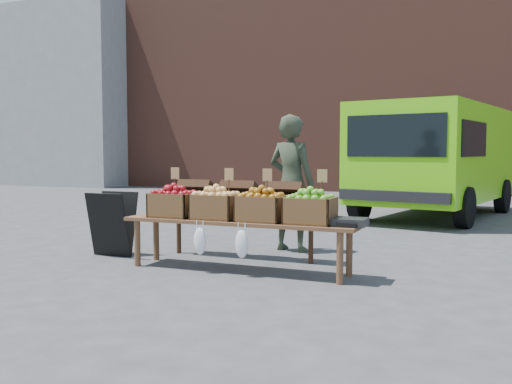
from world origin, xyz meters
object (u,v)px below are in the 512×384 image
at_px(vendor, 292,183).
at_px(back_table, 242,217).
at_px(crate_golden_apples, 174,205).
at_px(crate_russet_pears, 216,207).
at_px(chalkboard_sign, 112,224).
at_px(crate_green_apples, 310,211).
at_px(weighing_scale, 350,222).
at_px(delivery_van, 436,162).
at_px(display_bench, 239,246).
at_px(crate_red_apples, 262,209).

distance_m(vendor, back_table, 0.92).
relative_size(crate_golden_apples, crate_russet_pears, 1.00).
relative_size(vendor, chalkboard_sign, 2.20).
height_order(vendor, chalkboard_sign, vendor).
height_order(vendor, crate_russet_pears, vendor).
relative_size(vendor, crate_russet_pears, 3.63).
height_order(back_table, crate_green_apples, back_table).
distance_m(chalkboard_sign, weighing_scale, 3.13).
xyz_separation_m(vendor, crate_golden_apples, (-0.94, -1.45, -0.20)).
height_order(crate_russet_pears, crate_green_apples, same).
bearing_deg(crate_green_apples, chalkboard_sign, 175.27).
bearing_deg(crate_russet_pears, back_table, 90.86).
bearing_deg(crate_golden_apples, back_table, 53.17).
distance_m(delivery_van, vendor, 5.18).
relative_size(crate_russet_pears, crate_green_apples, 1.00).
bearing_deg(chalkboard_sign, weighing_scale, -5.45).
distance_m(delivery_van, chalkboard_sign, 7.11).
relative_size(delivery_van, display_bench, 1.83).
bearing_deg(weighing_scale, back_table, 154.88).
bearing_deg(delivery_van, back_table, -95.46).
distance_m(display_bench, crate_russet_pears, 0.51).
relative_size(back_table, crate_green_apples, 4.20).
height_order(vendor, crate_red_apples, vendor).
xyz_separation_m(display_bench, weighing_scale, (1.25, 0.00, 0.33)).
distance_m(crate_golden_apples, crate_russet_pears, 0.55).
relative_size(vendor, display_bench, 0.67).
distance_m(display_bench, crate_golden_apples, 0.93).
relative_size(back_table, display_bench, 0.78).
xyz_separation_m(delivery_van, crate_red_apples, (-1.23, -6.44, -0.40)).
height_order(display_bench, crate_russet_pears, crate_russet_pears).
height_order(back_table, weighing_scale, back_table).
bearing_deg(crate_russet_pears, weighing_scale, 0.00).
relative_size(display_bench, crate_russet_pears, 5.40).
bearing_deg(crate_red_apples, display_bench, 180.00).
distance_m(display_bench, weighing_scale, 1.29).
height_order(crate_red_apples, crate_green_apples, same).
bearing_deg(weighing_scale, crate_russet_pears, 180.00).
height_order(back_table, display_bench, back_table).
height_order(crate_russet_pears, weighing_scale, crate_russet_pears).
xyz_separation_m(display_bench, crate_green_apples, (0.82, 0.00, 0.42)).
bearing_deg(delivery_van, crate_red_apples, -88.88).
bearing_deg(weighing_scale, vendor, 127.99).
bearing_deg(chalkboard_sign, delivery_van, 60.14).
relative_size(crate_red_apples, crate_green_apples, 1.00).
bearing_deg(crate_green_apples, crate_russet_pears, 180.00).
distance_m(delivery_van, crate_green_apples, 6.49).
height_order(vendor, display_bench, vendor).
relative_size(delivery_van, vendor, 2.73).
xyz_separation_m(crate_green_apples, weighing_scale, (0.43, 0.00, -0.10)).
relative_size(chalkboard_sign, crate_golden_apples, 1.65).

